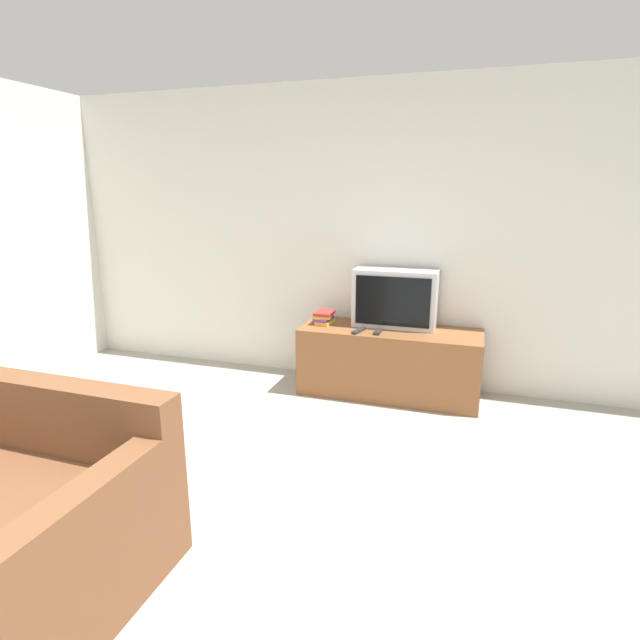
{
  "coord_description": "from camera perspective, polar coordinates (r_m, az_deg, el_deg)",
  "views": [
    {
      "loc": [
        0.86,
        -1.3,
        1.71
      ],
      "look_at": [
        -0.27,
        2.2,
        0.75
      ],
      "focal_mm": 28.0,
      "sensor_mm": 36.0,
      "label": 1
    }
  ],
  "objects": [
    {
      "name": "wall_back",
      "position": [
        4.43,
        6.66,
        9.27
      ],
      "size": [
        9.0,
        0.06,
        2.6
      ],
      "color": "silver",
      "rests_on": "ground_plane"
    },
    {
      "name": "tv_stand",
      "position": [
        4.31,
        7.93,
        -4.76
      ],
      "size": [
        1.5,
        0.54,
        0.58
      ],
      "color": "brown",
      "rests_on": "ground_plane"
    },
    {
      "name": "television",
      "position": [
        4.28,
        8.6,
        2.5
      ],
      "size": [
        0.7,
        0.3,
        0.49
      ],
      "color": "silver",
      "rests_on": "tv_stand"
    },
    {
      "name": "book_stack",
      "position": [
        4.36,
        0.49,
        0.34
      ],
      "size": [
        0.17,
        0.23,
        0.11
      ],
      "color": "gold",
      "rests_on": "tv_stand"
    },
    {
      "name": "remote_on_stand",
      "position": [
        4.1,
        6.62,
        -1.33
      ],
      "size": [
        0.05,
        0.15,
        0.02
      ],
      "rotation": [
        0.0,
        0.0,
        0.01
      ],
      "color": "#2D2D2D",
      "rests_on": "tv_stand"
    },
    {
      "name": "remote_secondary",
      "position": [
        4.12,
        4.46,
        -1.21
      ],
      "size": [
        0.08,
        0.19,
        0.02
      ],
      "rotation": [
        0.0,
        0.0,
        -0.23
      ],
      "color": "#2D2D2D",
      "rests_on": "tv_stand"
    }
  ]
}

